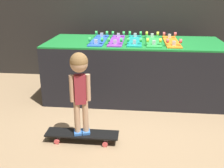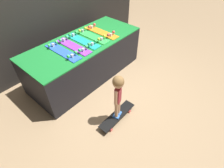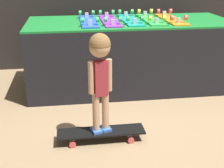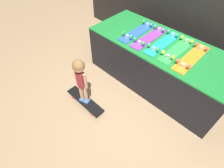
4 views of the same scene
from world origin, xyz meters
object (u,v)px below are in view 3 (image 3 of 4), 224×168
object	(u,v)px
skateboard_purple_on_rack	(110,20)
skateboard_orange_on_rack	(171,18)
skateboard_on_floor	(101,133)
child	(100,65)
skateboard_green_on_rack	(150,19)
skateboard_blue_on_rack	(88,20)
skateboard_teal_on_rack	(130,19)

from	to	relation	value
skateboard_purple_on_rack	skateboard_orange_on_rack	bearing A→B (deg)	-0.04
skateboard_orange_on_rack	skateboard_on_floor	size ratio (longest dim) A/B	1.08
skateboard_purple_on_rack	skateboard_on_floor	xyz separation A→B (m)	(-0.24, -1.21, -0.72)
skateboard_purple_on_rack	child	xyz separation A→B (m)	(-0.24, -1.21, -0.14)
skateboard_green_on_rack	skateboard_on_floor	size ratio (longest dim) A/B	1.08
skateboard_blue_on_rack	skateboard_teal_on_rack	bearing A→B (deg)	2.70
child	skateboard_blue_on_rack	bearing A→B (deg)	74.25
skateboard_orange_on_rack	skateboard_on_floor	bearing A→B (deg)	-128.08
skateboard_blue_on_rack	skateboard_green_on_rack	distance (m)	0.71
skateboard_blue_on_rack	skateboard_orange_on_rack	bearing A→B (deg)	0.00
skateboard_purple_on_rack	skateboard_teal_on_rack	xyz separation A→B (m)	(0.24, 0.02, 0.00)
skateboard_purple_on_rack	skateboard_teal_on_rack	distance (m)	0.24
skateboard_purple_on_rack	skateboard_orange_on_rack	size ratio (longest dim) A/B	1.00
skateboard_purple_on_rack	skateboard_teal_on_rack	bearing A→B (deg)	5.26
skateboard_on_floor	child	world-z (taller)	child
skateboard_blue_on_rack	skateboard_purple_on_rack	world-z (taller)	same
skateboard_purple_on_rack	skateboard_green_on_rack	bearing A→B (deg)	2.32
skateboard_blue_on_rack	child	xyz separation A→B (m)	(-0.00, -1.21, -0.14)
skateboard_green_on_rack	skateboard_on_floor	xyz separation A→B (m)	(-0.71, -1.23, -0.72)
skateboard_orange_on_rack	child	world-z (taller)	child
skateboard_blue_on_rack	skateboard_green_on_rack	xyz separation A→B (m)	(0.71, 0.02, 0.00)
skateboard_purple_on_rack	skateboard_orange_on_rack	xyz separation A→B (m)	(0.71, -0.00, 0.00)
skateboard_purple_on_rack	skateboard_teal_on_rack	size ratio (longest dim) A/B	1.00
skateboard_orange_on_rack	child	xyz separation A→B (m)	(-0.95, -1.21, -0.14)
skateboard_green_on_rack	child	xyz separation A→B (m)	(-0.71, -1.23, -0.14)
skateboard_blue_on_rack	skateboard_purple_on_rack	size ratio (longest dim) A/B	1.00
skateboard_purple_on_rack	skateboard_green_on_rack	size ratio (longest dim) A/B	1.00
skateboard_purple_on_rack	skateboard_green_on_rack	world-z (taller)	same
skateboard_blue_on_rack	skateboard_teal_on_rack	distance (m)	0.47
skateboard_green_on_rack	skateboard_on_floor	bearing A→B (deg)	-120.06
skateboard_blue_on_rack	skateboard_teal_on_rack	world-z (taller)	same
skateboard_on_floor	skateboard_green_on_rack	bearing A→B (deg)	59.94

